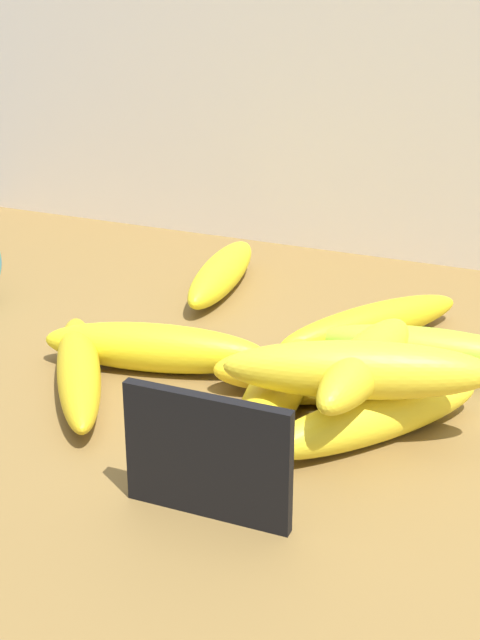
{
  "coord_description": "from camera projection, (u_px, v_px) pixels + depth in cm",
  "views": [
    {
      "loc": [
        20.71,
        -59.22,
        37.83
      ],
      "look_at": [
        -6.31,
        4.96,
        8.0
      ],
      "focal_mm": 53.25,
      "sensor_mm": 36.0,
      "label": 1
    }
  ],
  "objects": [
    {
      "name": "banana_11",
      "position": [
        359.0,
        370.0,
        0.66
      ],
      "size": [
        19.28,
        10.07,
        4.12
      ],
      "primitive_type": "ellipsoid",
      "rotation": [
        0.0,
        0.0,
        3.47
      ],
      "color": "yellow",
      "rests_on": "banana_8"
    },
    {
      "name": "banana_10",
      "position": [
        365.0,
        364.0,
        0.67
      ],
      "size": [
        5.09,
        15.63,
        3.79
      ],
      "primitive_type": "ellipsoid",
      "rotation": [
        0.0,
        0.0,
        4.63
      ],
      "color": "yellow",
      "rests_on": "banana_8"
    },
    {
      "name": "banana_3",
      "position": [
        314.0,
        367.0,
        0.75
      ],
      "size": [
        15.97,
        10.93,
        4.06
      ],
      "primitive_type": "ellipsoid",
      "rotation": [
        0.0,
        0.0,
        3.62
      ],
      "color": "yellow",
      "rests_on": "counter_top"
    },
    {
      "name": "banana_7",
      "position": [
        385.0,
        362.0,
        0.76
      ],
      "size": [
        15.86,
        5.73,
        3.23
      ],
      "primitive_type": "ellipsoid",
      "rotation": [
        0.0,
        0.0,
        0.16
      ],
      "color": "#96AE38",
      "rests_on": "counter_top"
    },
    {
      "name": "banana_0",
      "position": [
        371.0,
        324.0,
        0.83
      ],
      "size": [
        13.99,
        17.91,
        3.48
      ],
      "primitive_type": "ellipsoid",
      "rotation": [
        0.0,
        0.0,
        4.1
      ],
      "color": "yellow",
      "rests_on": "counter_top"
    },
    {
      "name": "banana_1",
      "position": [
        79.0,
        370.0,
        0.75
      ],
      "size": [
        13.66,
        18.37,
        3.41
      ],
      "primitive_type": "ellipsoid",
      "rotation": [
        0.0,
        0.0,
        5.29
      ],
      "color": "gold",
      "rests_on": "counter_top"
    },
    {
      "name": "banana_8",
      "position": [
        374.0,
        417.0,
        0.68
      ],
      "size": [
        14.25,
        17.18,
        3.66
      ],
      "primitive_type": "ellipsoid",
      "rotation": [
        0.0,
        0.0,
        4.06
      ],
      "color": "yellow",
      "rests_on": "counter_top"
    },
    {
      "name": "banana_4",
      "position": [
        155.0,
        348.0,
        0.78
      ],
      "size": [
        19.33,
        7.97,
        4.05
      ],
      "primitive_type": "ellipsoid",
      "rotation": [
        0.0,
        0.0,
        3.36
      ],
      "color": "yellow",
      "rests_on": "counter_top"
    },
    {
      "name": "banana_2",
      "position": [
        364.0,
        376.0,
        0.74
      ],
      "size": [
        16.19,
        14.39,
        3.83
      ],
      "primitive_type": "ellipsoid",
      "rotation": [
        0.0,
        0.0,
        0.69
      ],
      "color": "yellow",
      "rests_on": "counter_top"
    },
    {
      "name": "banana_9",
      "position": [
        427.0,
        350.0,
        0.78
      ],
      "size": [
        19.2,
        6.12,
        3.77
      ],
      "primitive_type": "ellipsoid",
      "rotation": [
        0.0,
        0.0,
        0.13
      ],
      "color": "#8DBD29",
      "rests_on": "counter_top"
    },
    {
      "name": "chalkboard_sign",
      "position": [
        208.0,
        461.0,
        0.58
      ],
      "size": [
        11.0,
        1.8,
        8.4
      ],
      "color": "black",
      "rests_on": "counter_top"
    },
    {
      "name": "banana_5",
      "position": [
        275.0,
        393.0,
        0.71
      ],
      "size": [
        5.7,
        17.86,
        4.0
      ],
      "primitive_type": "ellipsoid",
      "rotation": [
        0.0,
        0.0,
        1.67
      ],
      "color": "yellow",
      "rests_on": "counter_top"
    },
    {
      "name": "banana_6",
      "position": [
        221.0,
        273.0,
        0.95
      ],
      "size": [
        5.6,
        17.69,
        3.74
      ],
      "primitive_type": "ellipsoid",
      "rotation": [
        0.0,
        0.0,
        1.68
      ],
      "color": "yellow",
      "rests_on": "counter_top"
    },
    {
      "name": "counter_top",
      "position": [
        291.0,
        435.0,
        0.72
      ],
      "size": [
        110.0,
        76.0,
        3.0
      ],
      "primitive_type": "cube",
      "color": "brown",
      "rests_on": "ground"
    }
  ]
}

